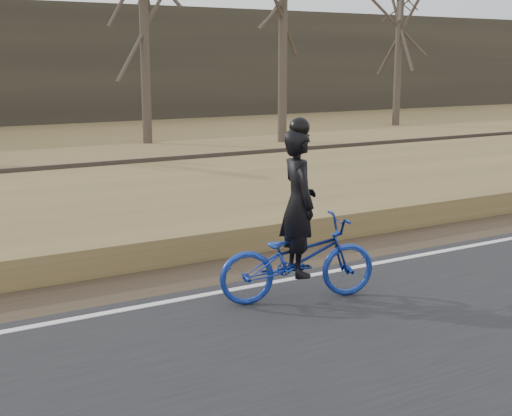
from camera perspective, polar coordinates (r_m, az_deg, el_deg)
ground at (r=9.44m, az=-4.38°, el=-7.80°), size 120.00×120.00×0.00m
road at (r=7.43m, az=4.44°, el=-13.14°), size 120.00×6.00×0.06m
edge_line at (r=9.59m, az=-4.92°, el=-7.08°), size 120.00×0.12×0.01m
shoulder at (r=10.47m, az=-7.32°, el=-5.77°), size 120.00×1.60×0.04m
embankment at (r=13.14m, az=-12.56°, el=-1.44°), size 120.00×5.00×0.44m
ballast at (r=16.72m, az=-16.66°, el=1.16°), size 120.00×3.00×0.45m
railroad at (r=16.67m, az=-16.72°, el=2.19°), size 120.00×2.40×0.29m
cyclist at (r=9.27m, az=3.39°, el=-2.87°), size 2.22×1.25×2.40m
bare_tree_center at (r=27.96m, az=-8.95°, el=14.48°), size 0.36×0.36×9.11m
bare_tree_right at (r=28.08m, az=2.15°, el=12.28°), size 0.36×0.36×6.85m
bare_tree_far_right at (r=36.11m, az=11.37°, el=13.14°), size 0.36×0.36×8.35m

